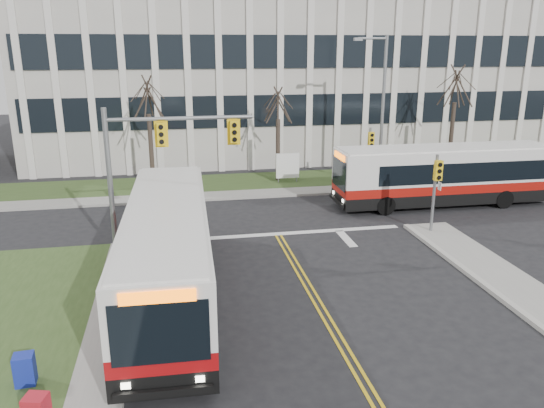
{
  "coord_description": "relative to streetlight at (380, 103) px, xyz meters",
  "views": [
    {
      "loc": [
        -4.62,
        -15.0,
        8.53
      ],
      "look_at": [
        -0.57,
        6.57,
        2.0
      ],
      "focal_mm": 35.0,
      "sensor_mm": 36.0,
      "label": 1
    }
  ],
  "objects": [
    {
      "name": "tree_right",
      "position": [
        5.97,
        1.8,
        0.71
      ],
      "size": [
        1.8,
        1.8,
        8.25
      ],
      "color": "#42352B",
      "rests_on": "ground"
    },
    {
      "name": "building_lawn",
      "position": [
        -3.03,
        1.8,
        -5.13
      ],
      "size": [
        44.0,
        5.0,
        0.12
      ],
      "primitive_type": "cube",
      "color": "#344A1F",
      "rests_on": "ground"
    },
    {
      "name": "sidewalk_cross",
      "position": [
        -3.03,
        -1.0,
        -5.12
      ],
      "size": [
        44.0,
        1.6,
        0.14
      ],
      "primitive_type": "cube",
      "color": "#9E9B93",
      "rests_on": "ground"
    },
    {
      "name": "tree_left",
      "position": [
        -14.03,
        1.8,
        0.32
      ],
      "size": [
        1.8,
        1.8,
        7.7
      ],
      "color": "#42352B",
      "rests_on": "ground"
    },
    {
      "name": "signal_pole_far",
      "position": [
        -0.83,
        -0.8,
        -2.69
      ],
      "size": [
        0.34,
        0.39,
        3.8
      ],
      "color": "slate",
      "rests_on": "ground"
    },
    {
      "name": "mast_arm_signal",
      "position": [
        -13.65,
        -9.04,
        -0.94
      ],
      "size": [
        6.11,
        0.38,
        6.2
      ],
      "color": "slate",
      "rests_on": "ground"
    },
    {
      "name": "ground",
      "position": [
        -8.03,
        -16.2,
        -5.19
      ],
      "size": [
        120.0,
        120.0,
        0.0
      ],
      "primitive_type": "plane",
      "color": "black",
      "rests_on": "ground"
    },
    {
      "name": "bus_cross",
      "position": [
        1.98,
        -4.92,
        -3.58
      ],
      "size": [
        12.12,
        2.68,
        3.23
      ],
      "primitive_type": null,
      "rotation": [
        0.0,
        0.0,
        -1.58
      ],
      "color": "silver",
      "rests_on": "ground"
    },
    {
      "name": "newspaper_box_blue",
      "position": [
        -16.74,
        -18.34,
        -4.72
      ],
      "size": [
        0.53,
        0.49,
        0.95
      ],
      "primitive_type": "cube",
      "rotation": [
        0.0,
        0.0,
        0.08
      ],
      "color": "#152595",
      "rests_on": "ground"
    },
    {
      "name": "tree_mid",
      "position": [
        -6.03,
        2.0,
        -0.31
      ],
      "size": [
        1.8,
        1.8,
        6.82
      ],
      "color": "#42352B",
      "rests_on": "ground"
    },
    {
      "name": "signal_pole_near",
      "position": [
        -0.83,
        -9.3,
        -2.69
      ],
      "size": [
        0.34,
        0.39,
        3.8
      ],
      "color": "slate",
      "rests_on": "ground"
    },
    {
      "name": "office_building",
      "position": [
        -3.03,
        13.8,
        0.81
      ],
      "size": [
        40.0,
        16.0,
        12.0
      ],
      "primitive_type": "cube",
      "color": "beige",
      "rests_on": "ground"
    },
    {
      "name": "directory_sign",
      "position": [
        -5.53,
        1.3,
        -4.02
      ],
      "size": [
        1.5,
        0.12,
        2.0
      ],
      "color": "slate",
      "rests_on": "ground"
    },
    {
      "name": "streetlight",
      "position": [
        0.0,
        0.0,
        0.0
      ],
      "size": [
        2.15,
        0.25,
        9.2
      ],
      "color": "slate",
      "rests_on": "ground"
    },
    {
      "name": "bus_main",
      "position": [
        -13.03,
        -13.74,
        -3.54
      ],
      "size": [
        3.02,
        12.45,
        3.3
      ],
      "primitive_type": null,
      "rotation": [
        0.0,
        0.0,
        -0.03
      ],
      "color": "silver",
      "rests_on": "ground"
    }
  ]
}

